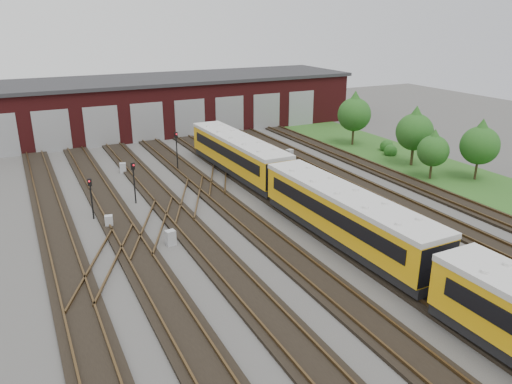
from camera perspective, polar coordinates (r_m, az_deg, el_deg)
name	(u,v)px	position (r m, az deg, el deg)	size (l,w,h in m)	color
ground	(338,266)	(29.27, 9.39, -8.32)	(120.00, 120.00, 0.00)	#42403D
track_network	(330,260)	(29.55, 8.47, -7.74)	(30.40, 70.00, 0.33)	black
maintenance_shed	(150,104)	(63.53, -11.99, 9.80)	(51.00, 12.50, 6.35)	#4C1314
grass_verge	(448,174)	(48.19, 21.08, 1.94)	(8.00, 55.00, 0.05)	#20521B
metro_train	(345,215)	(31.23, 10.15, -2.63)	(2.99, 47.06, 3.10)	black
signal_mast_0	(91,193)	(36.37, -18.35, -0.13)	(0.29, 0.28, 2.96)	black
signal_mast_1	(134,178)	(38.48, -13.79, 1.61)	(0.30, 0.29, 3.20)	black
signal_mast_2	(177,146)	(46.12, -9.06, 5.18)	(0.29, 0.27, 3.58)	black
signal_mast_3	(216,148)	(46.59, -4.57, 4.98)	(0.27, 0.25, 2.87)	black
relay_cabinet_0	(109,222)	(35.04, -16.45, -3.27)	(0.52, 0.44, 0.87)	#A5A6AA
relay_cabinet_1	(123,168)	(46.83, -14.97, 2.67)	(0.56, 0.46, 0.93)	#A5A6AA
relay_cabinet_2	(171,238)	(31.58, -9.74, -5.18)	(0.58, 0.49, 0.97)	#A5A6AA
relay_cabinet_3	(289,155)	(49.48, 3.84, 4.27)	(0.63, 0.53, 1.05)	#A5A6AA
relay_cabinet_4	(249,161)	(46.99, -0.77, 3.52)	(0.66, 0.55, 1.11)	#A5A6AA
tree_0	(355,110)	(55.52, 11.19, 9.13)	(3.59, 3.59, 5.95)	#362B18
tree_1	(415,128)	(48.99, 17.72, 7.03)	(3.46, 3.46, 5.73)	#362B18
tree_2	(480,141)	(46.58, 24.27, 5.34)	(3.26, 3.26, 5.40)	#362B18
tree_3	(434,147)	(45.50, 19.63, 4.85)	(2.69, 2.69, 4.46)	#362B18
bush_1	(391,149)	(52.75, 15.15, 4.75)	(1.32, 1.32, 1.32)	#154B16
bush_2	(387,145)	(54.42, 14.73, 5.27)	(1.39, 1.39, 1.39)	#154B16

